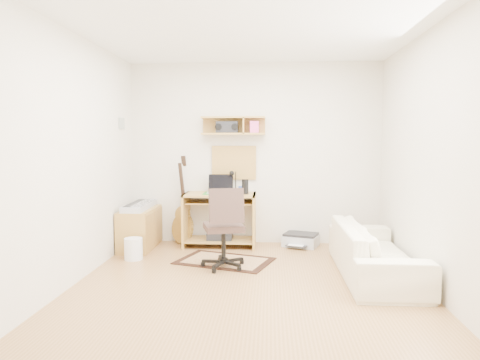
# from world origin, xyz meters

# --- Properties ---
(floor) EXTENTS (3.60, 4.00, 0.01)m
(floor) POSITION_xyz_m (0.00, 0.00, -0.01)
(floor) COLOR #A27543
(floor) RESTS_ON ground
(ceiling) EXTENTS (3.60, 4.00, 0.01)m
(ceiling) POSITION_xyz_m (0.00, 0.00, 2.60)
(ceiling) COLOR white
(ceiling) RESTS_ON ground
(back_wall) EXTENTS (3.60, 0.01, 2.60)m
(back_wall) POSITION_xyz_m (0.00, 2.00, 1.30)
(back_wall) COLOR beige
(back_wall) RESTS_ON ground
(left_wall) EXTENTS (0.01, 4.00, 2.60)m
(left_wall) POSITION_xyz_m (-1.80, 0.00, 1.30)
(left_wall) COLOR beige
(left_wall) RESTS_ON ground
(right_wall) EXTENTS (0.01, 4.00, 2.60)m
(right_wall) POSITION_xyz_m (1.80, 0.00, 1.30)
(right_wall) COLOR beige
(right_wall) RESTS_ON ground
(wall_shelf) EXTENTS (0.90, 0.25, 0.26)m
(wall_shelf) POSITION_xyz_m (-0.30, 1.88, 1.70)
(wall_shelf) COLOR #BA8D41
(wall_shelf) RESTS_ON back_wall
(cork_board) EXTENTS (0.64, 0.03, 0.49)m
(cork_board) POSITION_xyz_m (-0.30, 1.98, 1.17)
(cork_board) COLOR tan
(cork_board) RESTS_ON back_wall
(wall_photo) EXTENTS (0.02, 0.20, 0.15)m
(wall_photo) POSITION_xyz_m (-1.79, 1.50, 1.72)
(wall_photo) COLOR #4C8CBF
(wall_photo) RESTS_ON left_wall
(desk) EXTENTS (1.00, 0.55, 0.75)m
(desk) POSITION_xyz_m (-0.48, 1.73, 0.38)
(desk) COLOR #BA8D41
(desk) RESTS_ON floor
(laptop) EXTENTS (0.35, 0.35, 0.27)m
(laptop) POSITION_xyz_m (-0.47, 1.71, 0.88)
(laptop) COLOR silver
(laptop) RESTS_ON desk
(speaker) EXTENTS (0.09, 0.09, 0.21)m
(speaker) POSITION_xyz_m (-0.12, 1.68, 0.85)
(speaker) COLOR black
(speaker) RESTS_ON desk
(desk_lamp) EXTENTS (0.10, 0.10, 0.31)m
(desk_lamp) POSITION_xyz_m (-0.27, 1.87, 0.90)
(desk_lamp) COLOR black
(desk_lamp) RESTS_ON desk
(pencil_cup) EXTENTS (0.07, 0.07, 0.10)m
(pencil_cup) POSITION_xyz_m (-0.19, 1.83, 0.80)
(pencil_cup) COLOR #3853A9
(pencil_cup) RESTS_ON desk
(boombox) EXTENTS (0.31, 0.14, 0.16)m
(boombox) POSITION_xyz_m (-0.39, 1.87, 1.68)
(boombox) COLOR black
(boombox) RESTS_ON wall_shelf
(rug) EXTENTS (1.29, 1.05, 0.01)m
(rug) POSITION_xyz_m (-0.33, 0.92, 0.01)
(rug) COLOR #C7B685
(rug) RESTS_ON floor
(task_chair) EXTENTS (0.61, 0.61, 0.97)m
(task_chair) POSITION_xyz_m (-0.32, 0.64, 0.48)
(task_chair) COLOR #362620
(task_chair) RESTS_ON floor
(cabinet) EXTENTS (0.40, 0.90, 0.55)m
(cabinet) POSITION_xyz_m (-1.58, 1.55, 0.28)
(cabinet) COLOR #BA8D41
(cabinet) RESTS_ON floor
(music_keyboard) EXTENTS (0.27, 0.87, 0.08)m
(music_keyboard) POSITION_xyz_m (-1.58, 1.55, 0.59)
(music_keyboard) COLOR #B2B5BA
(music_keyboard) RESTS_ON cabinet
(guitar) EXTENTS (0.40, 0.33, 1.28)m
(guitar) POSITION_xyz_m (-1.04, 1.86, 0.64)
(guitar) COLOR olive
(guitar) RESTS_ON floor
(waste_basket) EXTENTS (0.30, 0.30, 0.27)m
(waste_basket) POSITION_xyz_m (-1.48, 0.93, 0.14)
(waste_basket) COLOR white
(waste_basket) RESTS_ON floor
(printer) EXTENTS (0.56, 0.49, 0.17)m
(printer) POSITION_xyz_m (0.66, 1.80, 0.09)
(printer) COLOR #A5A8AA
(printer) RESTS_ON floor
(sofa) EXTENTS (0.56, 1.91, 0.75)m
(sofa) POSITION_xyz_m (1.38, 0.45, 0.37)
(sofa) COLOR beige
(sofa) RESTS_ON floor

